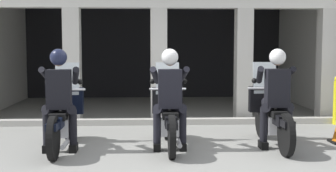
# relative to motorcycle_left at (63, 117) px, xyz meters

# --- Properties ---
(ground_plane) EXTENTS (80.00, 80.00, 0.00)m
(ground_plane) POSITION_rel_motorcycle_left_xyz_m (1.69, 2.97, -0.50)
(ground_plane) COLOR gray
(station_building) EXTENTS (8.49, 5.13, 3.02)m
(station_building) POSITION_rel_motorcycle_left_xyz_m (1.60, 5.09, 1.41)
(station_building) COLOR black
(station_building) RESTS_ON ground
(kerb_strip) EXTENTS (7.99, 0.24, 0.12)m
(kerb_strip) POSITION_rel_motorcycle_left_xyz_m (1.60, 2.08, -0.44)
(kerb_strip) COLOR #B7B5AD
(kerb_strip) RESTS_ON ground
(motorcycle_left) EXTENTS (0.62, 2.04, 1.35)m
(motorcycle_left) POSITION_rel_motorcycle_left_xyz_m (0.00, 0.00, 0.00)
(motorcycle_left) COLOR black
(motorcycle_left) RESTS_ON ground
(police_officer_left) EXTENTS (0.63, 0.61, 1.58)m
(police_officer_left) POSITION_rel_motorcycle_left_xyz_m (-0.00, -0.28, 0.44)
(police_officer_left) COLOR black
(police_officer_left) RESTS_ON ground
(motorcycle_center) EXTENTS (0.62, 2.04, 1.35)m
(motorcycle_center) POSITION_rel_motorcycle_left_xyz_m (1.69, 0.02, 0.00)
(motorcycle_center) COLOR black
(motorcycle_center) RESTS_ON ground
(police_officer_center) EXTENTS (0.63, 0.61, 1.58)m
(police_officer_center) POSITION_rel_motorcycle_left_xyz_m (1.69, -0.26, 0.44)
(police_officer_center) COLOR black
(police_officer_center) RESTS_ON ground
(motorcycle_right) EXTENTS (0.62, 2.04, 1.35)m
(motorcycle_right) POSITION_rel_motorcycle_left_xyz_m (3.38, 0.06, 0.00)
(motorcycle_right) COLOR black
(motorcycle_right) RESTS_ON ground
(police_officer_right) EXTENTS (0.63, 0.61, 1.58)m
(police_officer_right) POSITION_rel_motorcycle_left_xyz_m (3.38, -0.23, 0.44)
(police_officer_right) COLOR black
(police_officer_right) RESTS_ON ground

